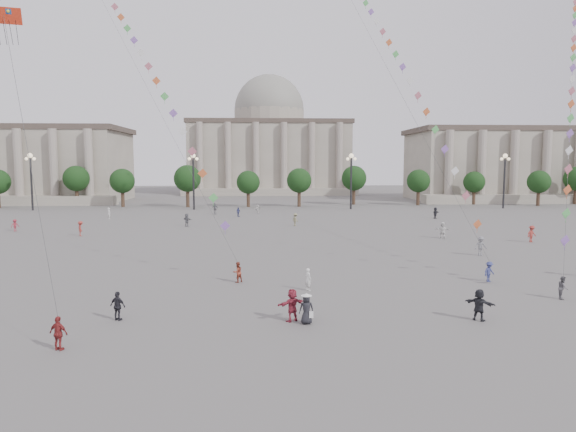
{
  "coord_description": "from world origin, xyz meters",
  "views": [
    {
      "loc": [
        -1.69,
        -27.73,
        8.62
      ],
      "look_at": [
        0.17,
        12.0,
        4.59
      ],
      "focal_mm": 32.0,
      "sensor_mm": 36.0,
      "label": 1
    }
  ],
  "objects": [
    {
      "name": "person_crowd_0",
      "position": [
        -5.96,
        56.59,
        0.78
      ],
      "size": [
        0.88,
        0.94,
        1.56
      ],
      "primitive_type": "imported",
      "rotation": [
        0.0,
        0.0,
        0.86
      ],
      "color": "navy",
      "rests_on": "ground"
    },
    {
      "name": "person_crowd_4",
      "position": [
        -2.86,
        62.09,
        0.76
      ],
      "size": [
        1.23,
        1.38,
        1.52
      ],
      "primitive_type": "imported",
      "rotation": [
        0.0,
        0.0,
        4.03
      ],
      "color": "silver",
      "rests_on": "ground"
    },
    {
      "name": "person_crowd_19",
      "position": [
        2.67,
        43.42,
        0.89
      ],
      "size": [
        1.16,
        1.33,
        1.79
      ],
      "primitive_type": "imported",
      "rotation": [
        0.0,
        0.0,
        2.11
      ],
      "color": "#85825C",
      "rests_on": "ground"
    },
    {
      "name": "lamp_post_far_east",
      "position": [
        45.0,
        70.0,
        7.35
      ],
      "size": [
        2.0,
        0.9,
        10.65
      ],
      "color": "#262628",
      "rests_on": "ground"
    },
    {
      "name": "kite_flyer_0",
      "position": [
        -3.65,
        9.26,
        0.75
      ],
      "size": [
        0.93,
        0.89,
        1.51
      ],
      "primitive_type": "imported",
      "rotation": [
        0.0,
        0.0,
        3.75
      ],
      "color": "brown",
      "rests_on": "ground"
    },
    {
      "name": "person_crowd_2",
      "position": [
        -33.74,
        39.32,
        0.78
      ],
      "size": [
        1.14,
        1.1,
        1.57
      ],
      "primitive_type": "imported",
      "rotation": [
        0.0,
        0.0,
        0.72
      ],
      "color": "maroon",
      "rests_on": "ground"
    },
    {
      "name": "tree_row",
      "position": [
        0.0,
        78.0,
        5.39
      ],
      "size": [
        137.12,
        5.12,
        8.0
      ],
      "color": "#39271C",
      "rests_on": "ground"
    },
    {
      "name": "kite_flyer_1",
      "position": [
        14.82,
        8.57,
        0.75
      ],
      "size": [
        1.12,
        0.96,
        1.51
      ],
      "primitive_type": "imported",
      "rotation": [
        0.0,
        0.0,
        0.51
      ],
      "color": "navy",
      "rests_on": "ground"
    },
    {
      "name": "person_crowd_9",
      "position": [
        25.53,
        52.17,
        0.89
      ],
      "size": [
        1.58,
        1.5,
        1.78
      ],
      "primitive_type": "imported",
      "rotation": [
        0.0,
        0.0,
        0.74
      ],
      "color": "black",
      "rests_on": "ground"
    },
    {
      "name": "person_crowd_7",
      "position": [
        19.1,
        30.63,
        0.96
      ],
      "size": [
        1.84,
        0.76,
        1.92
      ],
      "primitive_type": "imported",
      "rotation": [
        0.0,
        0.0,
        3.03
      ],
      "color": "silver",
      "rests_on": "ground"
    },
    {
      "name": "person_crowd_17",
      "position": [
        -23.75,
        34.51,
        0.9
      ],
      "size": [
        1.12,
        1.34,
        1.81
      ],
      "primitive_type": "imported",
      "rotation": [
        0.0,
        0.0,
        2.03
      ],
      "color": "#A0342B",
      "rests_on": "ground"
    },
    {
      "name": "hall_central",
      "position": [
        0.0,
        129.22,
        14.23
      ],
      "size": [
        48.3,
        34.3,
        35.5
      ],
      "color": "gray",
      "rests_on": "ground"
    },
    {
      "name": "lamp_post_far_west",
      "position": [
        -45.0,
        70.0,
        7.35
      ],
      "size": [
        2.0,
        0.9,
        10.65
      ],
      "color": "#262628",
      "rests_on": "ground"
    },
    {
      "name": "kite_flyer_2",
      "position": [
        17.42,
        3.62,
        0.74
      ],
      "size": [
        0.81,
        0.89,
        1.48
      ],
      "primitive_type": "imported",
      "rotation": [
        0.0,
        0.0,
        1.13
      ],
      "color": "#5A595D",
      "rests_on": "ground"
    },
    {
      "name": "hat_person",
      "position": [
        0.57,
        -0.77,
        0.87
      ],
      "size": [
        0.84,
        0.6,
        1.69
      ],
      "color": "black",
      "rests_on": "ground"
    },
    {
      "name": "tourist_2",
      "position": [
        -0.17,
        -0.26,
        0.91
      ],
      "size": [
        1.72,
        1.34,
        1.82
      ],
      "primitive_type": "imported",
      "rotation": [
        0.0,
        0.0,
        3.69
      ],
      "color": "#9F2B3D",
      "rests_on": "ground"
    },
    {
      "name": "person_crowd_3",
      "position": [
        10.15,
        -0.62,
        0.89
      ],
      "size": [
        1.6,
        1.46,
        1.78
      ],
      "primitive_type": "imported",
      "rotation": [
        0.0,
        0.0,
        2.45
      ],
      "color": "#232428",
      "rests_on": "ground"
    },
    {
      "name": "person_crowd_13",
      "position": [
        1.3,
        6.64,
        0.77
      ],
      "size": [
        0.6,
        0.67,
        1.54
      ],
      "primitive_type": "imported",
      "rotation": [
        0.0,
        0.0,
        2.09
      ],
      "color": "silver",
      "rests_on": "ground"
    },
    {
      "name": "person_crowd_12",
      "position": [
        -12.42,
        43.65,
        0.9
      ],
      "size": [
        1.62,
        1.48,
        1.8
      ],
      "primitive_type": "imported",
      "rotation": [
        0.0,
        0.0,
        2.44
      ],
      "color": "slate",
      "rests_on": "ground"
    },
    {
      "name": "dragon_kite",
      "position": [
        -18.99,
        8.52,
        17.66
      ],
      "size": [
        5.07,
        6.97,
        22.67
      ],
      "color": "red",
      "rests_on": "ground"
    },
    {
      "name": "ground",
      "position": [
        0.0,
        0.0,
        0.0
      ],
      "size": [
        360.0,
        360.0,
        0.0
      ],
      "primitive_type": "plane",
      "color": "#54514F",
      "rests_on": "ground"
    },
    {
      "name": "tourist_0",
      "position": [
        -11.24,
        -4.18,
        0.81
      ],
      "size": [
        1.02,
        0.68,
        1.62
      ],
      "primitive_type": "imported",
      "rotation": [
        0.0,
        0.0,
        2.82
      ],
      "color": "maroon",
      "rests_on": "ground"
    },
    {
      "name": "person_crowd_10",
      "position": [
        -26.15,
        53.98,
        0.89
      ],
      "size": [
        0.75,
        0.77,
        1.79
      ],
      "primitive_type": "imported",
      "rotation": [
        0.0,
        0.0,
        2.29
      ],
      "color": "white",
      "rests_on": "ground"
    },
    {
      "name": "person_crowd_16",
      "position": [
        -10.18,
        60.91,
        0.97
      ],
      "size": [
        1.21,
        0.69,
        1.94
      ],
      "primitive_type": "imported",
      "rotation": [
        0.0,
        0.0,
        6.08
      ],
      "color": "slate",
      "rests_on": "ground"
    },
    {
      "name": "lamp_post_mid_west",
      "position": [
        -15.0,
        70.0,
        7.35
      ],
      "size": [
        2.0,
        0.9,
        10.65
      ],
      "color": "#262628",
      "rests_on": "ground"
    },
    {
      "name": "person_crowd_8",
      "position": [
        27.89,
        27.15,
        0.93
      ],
      "size": [
        1.38,
        1.1,
        1.86
      ],
      "primitive_type": "imported",
      "rotation": [
        0.0,
        0.0,
        0.39
      ],
      "color": "#A0332B",
      "rests_on": "ground"
    },
    {
      "name": "tourist_1",
      "position": [
        -9.79,
        0.33,
        0.81
      ],
      "size": [
        1.03,
        0.74,
        1.62
      ],
      "primitive_type": "imported",
      "rotation": [
        0.0,
        0.0,
        2.73
      ],
      "color": "#232228",
      "rests_on": "ground"
    },
    {
      "name": "kite_train_mid",
      "position": [
        9.92,
        35.1,
        27.88
      ],
      "size": [
        9.95,
        50.1,
        70.87
      ],
      "color": "#3F3F3F",
      "rests_on": "ground"
    },
    {
      "name": "kite_train_west",
      "position": [
        -16.33,
        27.6,
        23.03
      ],
      "size": [
        24.23,
        34.2,
        57.85
      ],
      "color": "#3F3F3F",
      "rests_on": "ground"
    },
    {
      "name": "kite_train_east",
      "position": [
        29.33,
        23.57,
        20.5
      ],
      "size": [
        22.94,
        37.39,
        56.48
      ],
      "color": "#3F3F3F",
      "rests_on": "ground"
    },
    {
      "name": "person_crowd_6",
      "position": [
        18.74,
        19.21,
        0.92
      ],
      "size": [
        1.24,
        0.77,
        1.85
      ],
      "primitive_type": "imported",
      "rotation": [
        0.0,
        0.0,
        0.07
      ],
      "color": "slate",
      "rests_on": "ground"
    },
    {
      "name": "lamp_post_mid_east",
      "position": [
        15.0,
        70.0,
        7.35
      ],
      "size": [
        2.0,
        0.9,
        10.65
      ],
      "color": "#262628",
      "rests_on": "ground"
    }
  ]
}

